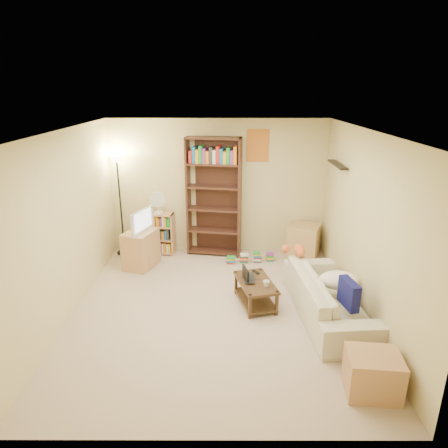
# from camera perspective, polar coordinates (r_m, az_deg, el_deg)

# --- Properties ---
(room) EXTENTS (4.50, 4.54, 2.52)m
(room) POSITION_cam_1_polar(r_m,az_deg,el_deg) (5.21, -1.23, 3.47)
(room) COLOR #C0A390
(room) RESTS_ON ground
(sofa) EXTENTS (2.15, 1.12, 0.59)m
(sofa) POSITION_cam_1_polar(r_m,az_deg,el_deg) (5.76, 14.65, -9.91)
(sofa) COLOR beige
(sofa) RESTS_ON ground
(navy_pillow) EXTENTS (0.18, 0.40, 0.35)m
(navy_pillow) POSITION_cam_1_polar(r_m,az_deg,el_deg) (5.31, 17.40, -9.48)
(navy_pillow) COLOR #131556
(navy_pillow) RESTS_ON sofa
(cream_blanket) EXTENTS (0.54, 0.39, 0.23)m
(cream_blanket) POSITION_cam_1_polar(r_m,az_deg,el_deg) (5.75, 16.05, -7.72)
(cream_blanket) COLOR white
(cream_blanket) RESTS_ON sofa
(tabby_cat) EXTENTS (0.47, 0.19, 0.16)m
(tabby_cat) POSITION_cam_1_polar(r_m,az_deg,el_deg) (6.19, 10.37, -3.65)
(tabby_cat) COLOR orange
(tabby_cat) RESTS_ON sofa
(coffee_table) EXTENTS (0.64, 0.91, 0.37)m
(coffee_table) POSITION_cam_1_polar(r_m,az_deg,el_deg) (5.89, 4.51, -9.37)
(coffee_table) COLOR #48331C
(coffee_table) RESTS_ON ground
(laptop) EXTENTS (0.37, 0.25, 0.03)m
(laptop) POSITION_cam_1_polar(r_m,az_deg,el_deg) (5.87, 4.18, -7.75)
(laptop) COLOR black
(laptop) RESTS_ON coffee_table
(laptop_screen) EXTENTS (0.08, 0.27, 0.18)m
(laptop_screen) POSITION_cam_1_polar(r_m,az_deg,el_deg) (5.80, 3.08, -7.04)
(laptop_screen) COLOR white
(laptop_screen) RESTS_ON laptop
(mug) EXTENTS (0.16, 0.16, 0.09)m
(mug) POSITION_cam_1_polar(r_m,az_deg,el_deg) (5.68, 6.05, -8.46)
(mug) COLOR white
(mug) RESTS_ON coffee_table
(tv_remote) EXTENTS (0.11, 0.15, 0.02)m
(tv_remote) POSITION_cam_1_polar(r_m,az_deg,el_deg) (6.08, 4.58, -6.86)
(tv_remote) COLOR black
(tv_remote) RESTS_ON coffee_table
(tv_stand) EXTENTS (0.62, 0.72, 0.65)m
(tv_stand) POSITION_cam_1_polar(r_m,az_deg,el_deg) (7.16, -11.79, -3.53)
(tv_stand) COLOR tan
(tv_stand) RESTS_ON ground
(television) EXTENTS (0.75, 0.54, 0.40)m
(television) POSITION_cam_1_polar(r_m,az_deg,el_deg) (6.98, -12.07, 0.47)
(television) COLOR black
(television) RESTS_ON tv_stand
(tall_bookshelf) EXTENTS (1.03, 0.49, 2.19)m
(tall_bookshelf) POSITION_cam_1_polar(r_m,az_deg,el_deg) (7.31, -1.46, 4.23)
(tall_bookshelf) COLOR #4A291C
(tall_bookshelf) RESTS_ON ground
(short_bookshelf) EXTENTS (0.65, 0.32, 0.80)m
(short_bookshelf) POSITION_cam_1_polar(r_m,az_deg,el_deg) (7.64, -9.45, -1.35)
(short_bookshelf) COLOR tan
(short_bookshelf) RESTS_ON ground
(desk_fan) EXTENTS (0.28, 0.16, 0.42)m
(desk_fan) POSITION_cam_1_polar(r_m,az_deg,el_deg) (7.40, -9.42, 3.14)
(desk_fan) COLOR silver
(desk_fan) RESTS_ON short_bookshelf
(floor_lamp) EXTENTS (0.32, 0.32, 1.88)m
(floor_lamp) POSITION_cam_1_polar(r_m,az_deg,el_deg) (7.48, -14.91, 6.64)
(floor_lamp) COLOR black
(floor_lamp) RESTS_ON ground
(side_table) EXTENTS (0.69, 0.69, 0.61)m
(side_table) POSITION_cam_1_polar(r_m,az_deg,el_deg) (7.59, 11.28, -2.34)
(side_table) COLOR tan
(side_table) RESTS_ON ground
(end_cabinet) EXTENTS (0.58, 0.50, 0.45)m
(end_cabinet) POSITION_cam_1_polar(r_m,az_deg,el_deg) (4.64, 20.49, -19.41)
(end_cabinet) COLOR tan
(end_cabinet) RESTS_ON ground
(book_stacks) EXTENTS (0.88, 0.23, 0.19)m
(book_stacks) POSITION_cam_1_polar(r_m,az_deg,el_deg) (7.28, 3.89, -4.85)
(book_stacks) COLOR red
(book_stacks) RESTS_ON ground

